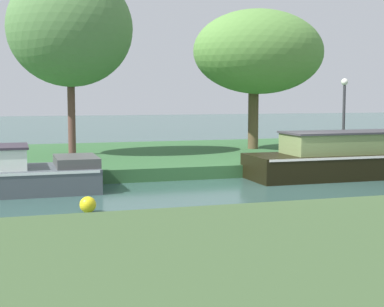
{
  "coord_description": "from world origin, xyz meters",
  "views": [
    {
      "loc": [
        -7.65,
        -14.79,
        2.58
      ],
      "look_at": [
        -2.73,
        1.2,
        0.9
      ],
      "focal_mm": 54.53,
      "sensor_mm": 36.0,
      "label": 1
    }
  ],
  "objects_px": {
    "willow_tree_centre": "(259,52)",
    "lamp_post": "(344,107)",
    "willow_tree_left": "(70,28)",
    "channel_buoy": "(88,205)",
    "black_barge": "(373,156)"
  },
  "relations": [
    {
      "from": "willow_tree_left",
      "to": "willow_tree_centre",
      "type": "xyz_separation_m",
      "value": [
        7.31,
        0.08,
        -0.67
      ]
    },
    {
      "from": "willow_tree_centre",
      "to": "lamp_post",
      "type": "xyz_separation_m",
      "value": [
        1.85,
        -3.25,
        -2.11
      ]
    },
    {
      "from": "lamp_post",
      "to": "channel_buoy",
      "type": "distance_m",
      "value": 11.26
    },
    {
      "from": "willow_tree_centre",
      "to": "lamp_post",
      "type": "relative_size",
      "value": 2.0
    },
    {
      "from": "willow_tree_left",
      "to": "willow_tree_centre",
      "type": "relative_size",
      "value": 1.19
    },
    {
      "from": "black_barge",
      "to": "lamp_post",
      "type": "distance_m",
      "value": 2.64
    },
    {
      "from": "channel_buoy",
      "to": "willow_tree_centre",
      "type": "bearing_deg",
      "value": 47.87
    },
    {
      "from": "willow_tree_left",
      "to": "lamp_post",
      "type": "relative_size",
      "value": 2.39
    },
    {
      "from": "willow_tree_left",
      "to": "channel_buoy",
      "type": "height_order",
      "value": "willow_tree_left"
    },
    {
      "from": "black_barge",
      "to": "willow_tree_left",
      "type": "relative_size",
      "value": 1.22
    },
    {
      "from": "channel_buoy",
      "to": "black_barge",
      "type": "bearing_deg",
      "value": 19.05
    },
    {
      "from": "willow_tree_left",
      "to": "lamp_post",
      "type": "bearing_deg",
      "value": -19.12
    },
    {
      "from": "willow_tree_centre",
      "to": "lamp_post",
      "type": "bearing_deg",
      "value": -60.35
    },
    {
      "from": "willow_tree_left",
      "to": "channel_buoy",
      "type": "distance_m",
      "value": 9.82
    },
    {
      "from": "lamp_post",
      "to": "willow_tree_left",
      "type": "bearing_deg",
      "value": 160.88
    }
  ]
}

